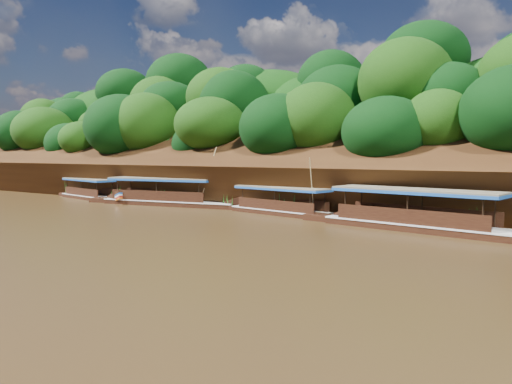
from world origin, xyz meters
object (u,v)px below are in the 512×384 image
boat_1 (295,210)px  boat_2 (178,200)px  boat_3 (95,195)px  boat_0 (441,223)px

boat_1 → boat_2: size_ratio=0.79×
boat_2 → boat_3: size_ratio=1.33×
boat_2 → boat_0: bearing=-17.0°
boat_0 → boat_1: boat_0 is taller
boat_0 → boat_2: size_ratio=0.99×
boat_1 → boat_3: 24.18m
boat_2 → boat_3: 11.45m
boat_1 → boat_3: (-24.18, 0.08, -0.01)m
boat_1 → boat_2: bearing=-172.7°
boat_0 → boat_1: bearing=177.0°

